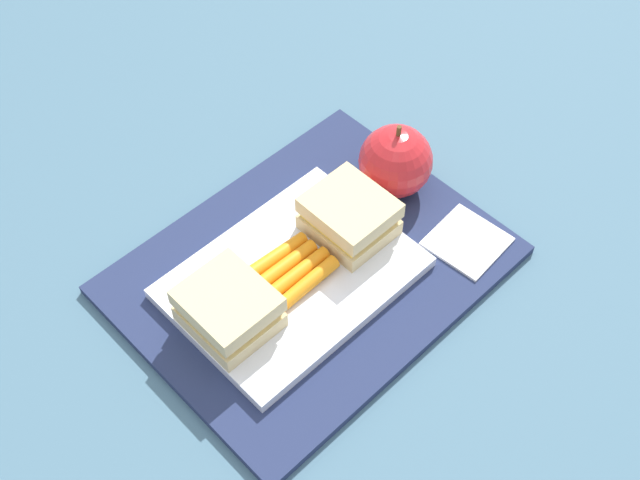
{
  "coord_description": "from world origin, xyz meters",
  "views": [
    {
      "loc": [
        -0.32,
        -0.35,
        0.67
      ],
      "look_at": [
        0.01,
        0.0,
        0.04
      ],
      "focal_mm": 45.65,
      "sensor_mm": 36.0,
      "label": 1
    }
  ],
  "objects_px": {
    "food_tray": "(292,277)",
    "apple": "(396,161)",
    "sandwich_half_right": "(349,216)",
    "paper_napkin": "(467,241)",
    "carrot_sticks_bundle": "(291,270)",
    "sandwich_half_left": "(229,309)"
  },
  "relations": [
    {
      "from": "paper_napkin",
      "to": "food_tray",
      "type": "bearing_deg",
      "value": 151.07
    },
    {
      "from": "food_tray",
      "to": "apple",
      "type": "bearing_deg",
      "value": 5.56
    },
    {
      "from": "food_tray",
      "to": "sandwich_half_right",
      "type": "height_order",
      "value": "sandwich_half_right"
    },
    {
      "from": "food_tray",
      "to": "apple",
      "type": "distance_m",
      "value": 0.17
    },
    {
      "from": "sandwich_half_left",
      "to": "sandwich_half_right",
      "type": "relative_size",
      "value": 1.0
    },
    {
      "from": "food_tray",
      "to": "carrot_sticks_bundle",
      "type": "distance_m",
      "value": 0.01
    },
    {
      "from": "carrot_sticks_bundle",
      "to": "paper_napkin",
      "type": "distance_m",
      "value": 0.18
    },
    {
      "from": "sandwich_half_right",
      "to": "apple",
      "type": "bearing_deg",
      "value": 10.64
    },
    {
      "from": "apple",
      "to": "food_tray",
      "type": "bearing_deg",
      "value": -174.44
    },
    {
      "from": "paper_napkin",
      "to": "carrot_sticks_bundle",
      "type": "bearing_deg",
      "value": 151.13
    },
    {
      "from": "sandwich_half_left",
      "to": "paper_napkin",
      "type": "bearing_deg",
      "value": -20.39
    },
    {
      "from": "carrot_sticks_bundle",
      "to": "sandwich_half_right",
      "type": "bearing_deg",
      "value": -0.2
    },
    {
      "from": "food_tray",
      "to": "sandwich_half_right",
      "type": "distance_m",
      "value": 0.08
    },
    {
      "from": "carrot_sticks_bundle",
      "to": "paper_napkin",
      "type": "xyz_separation_m",
      "value": [
        0.16,
        -0.09,
        -0.02
      ]
    },
    {
      "from": "food_tray",
      "to": "sandwich_half_right",
      "type": "relative_size",
      "value": 2.88
    },
    {
      "from": "carrot_sticks_bundle",
      "to": "food_tray",
      "type": "bearing_deg",
      "value": -16.52
    },
    {
      "from": "sandwich_half_left",
      "to": "sandwich_half_right",
      "type": "xyz_separation_m",
      "value": [
        0.16,
        0.0,
        0.0
      ]
    },
    {
      "from": "apple",
      "to": "paper_napkin",
      "type": "xyz_separation_m",
      "value": [
        -0.0,
        -0.1,
        -0.04
      ]
    },
    {
      "from": "sandwich_half_right",
      "to": "carrot_sticks_bundle",
      "type": "distance_m",
      "value": 0.08
    },
    {
      "from": "sandwich_half_left",
      "to": "sandwich_half_right",
      "type": "bearing_deg",
      "value": 0.0
    },
    {
      "from": "food_tray",
      "to": "apple",
      "type": "relative_size",
      "value": 2.6
    },
    {
      "from": "food_tray",
      "to": "sandwich_half_right",
      "type": "xyz_separation_m",
      "value": [
        0.08,
        0.0,
        0.03
      ]
    }
  ]
}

